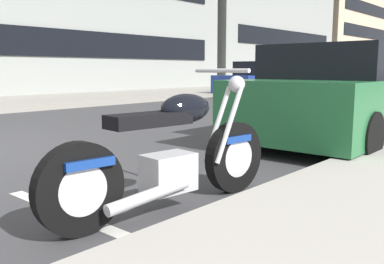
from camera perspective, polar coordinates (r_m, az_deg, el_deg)
The scene contains 6 objects.
sidewalk_far_curb at distance 18.97m, azimuth -2.15°, elevation 5.33°, with size 120.00×5.00×0.14m, color gray.
parking_stall_stripe at distance 3.29m, azimuth -14.06°, elevation -11.49°, with size 0.12×2.20×0.01m, color silver.
parked_motorcycle at distance 3.34m, azimuth -2.84°, elevation -3.34°, with size 2.18×0.62×1.12m.
parked_car_behind_motorcycle at distance 6.98m, azimuth 19.53°, elevation 4.50°, with size 4.19×1.97×1.46m.
car_opposite_curb at distance 18.18m, azimuth 9.28°, elevation 6.95°, with size 4.26×2.11×1.43m.
townhouse_behind_pole at distance 49.41m, azimuth 16.46°, elevation 13.24°, with size 15.83×11.48×11.01m.
Camera 1 is at (-1.73, -6.26, 1.11)m, focal length 39.58 mm.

